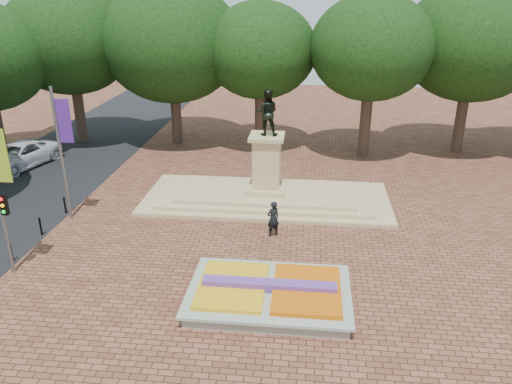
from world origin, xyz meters
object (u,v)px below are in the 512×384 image
at_px(monument, 266,186).
at_px(van, 18,156).
at_px(pedestrian, 273,219).
at_px(flower_bed, 270,293).

bearing_deg(monument, van, 167.48).
height_order(monument, pedestrian, monument).
xyz_separation_m(flower_bed, van, (-18.28, 13.83, 0.45)).
distance_m(flower_bed, monument, 10.07).
bearing_deg(van, monument, 2.25).
bearing_deg(monument, pedestrian, -80.72).
relative_size(flower_bed, pedestrian, 3.43).
bearing_deg(monument, flower_bed, -84.13).
height_order(van, pedestrian, pedestrian).
relative_size(monument, pedestrian, 7.61).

